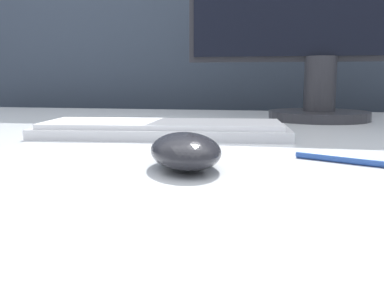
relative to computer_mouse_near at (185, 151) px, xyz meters
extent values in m
cube|color=#333D4C|center=(-0.05, 0.99, -0.08)|extent=(5.00, 0.03, 1.39)
ellipsoid|color=#232328|center=(0.00, 0.00, 0.00)|extent=(0.11, 0.14, 0.04)
cube|color=silver|center=(-0.09, 0.25, -0.01)|extent=(0.42, 0.19, 0.02)
cube|color=silver|center=(-0.09, 0.25, 0.00)|extent=(0.39, 0.17, 0.01)
cylinder|color=#28282D|center=(0.18, 0.59, -0.01)|extent=(0.22, 0.22, 0.02)
cylinder|color=#28282D|center=(0.18, 0.59, 0.06)|extent=(0.07, 0.07, 0.12)
cylinder|color=#284C9E|center=(0.18, 0.06, -0.01)|extent=(0.12, 0.07, 0.01)
camera|label=1|loc=(0.09, -0.45, 0.08)|focal=42.00mm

